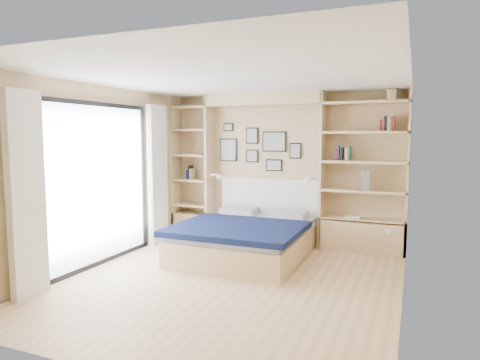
% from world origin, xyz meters
% --- Properties ---
extents(ground, '(4.50, 4.50, 0.00)m').
position_xyz_m(ground, '(0.00, 0.00, 0.00)').
color(ground, '#DBBC85').
rests_on(ground, ground).
extents(room_shell, '(4.50, 4.50, 4.50)m').
position_xyz_m(room_shell, '(-0.39, 1.52, 1.08)').
color(room_shell, tan).
rests_on(room_shell, ground).
extents(bed, '(1.80, 2.23, 1.07)m').
position_xyz_m(bed, '(-0.22, 1.13, 0.28)').
color(bed, '#E2BB8A').
rests_on(bed, ground).
extents(photo_gallery, '(1.48, 0.02, 0.82)m').
position_xyz_m(photo_gallery, '(-0.45, 2.22, 1.60)').
color(photo_gallery, black).
rests_on(photo_gallery, ground).
extents(reading_lamps, '(1.92, 0.12, 0.15)m').
position_xyz_m(reading_lamps, '(-0.30, 2.00, 1.10)').
color(reading_lamps, silver).
rests_on(reading_lamps, ground).
extents(shelf_decor, '(3.56, 0.23, 2.03)m').
position_xyz_m(shelf_decor, '(1.10, 2.07, 1.68)').
color(shelf_decor, '#A51E1E').
rests_on(shelf_decor, ground).
extents(deck, '(3.20, 4.00, 0.05)m').
position_xyz_m(deck, '(-3.60, 0.00, 0.00)').
color(deck, '#756656').
rests_on(deck, ground).
extents(deck_chair, '(0.61, 0.90, 0.85)m').
position_xyz_m(deck_chair, '(-2.97, 1.17, 0.40)').
color(deck_chair, tan).
rests_on(deck_chair, ground).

